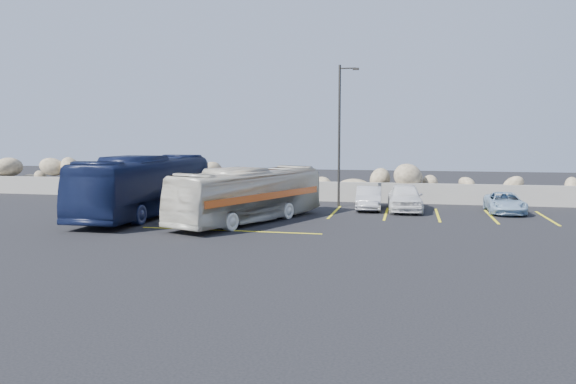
% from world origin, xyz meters
% --- Properties ---
extents(ground, '(90.00, 90.00, 0.00)m').
position_xyz_m(ground, '(0.00, 0.00, 0.00)').
color(ground, black).
rests_on(ground, ground).
extents(seawall, '(60.00, 0.40, 1.20)m').
position_xyz_m(seawall, '(0.00, 12.00, 0.60)').
color(seawall, gray).
rests_on(seawall, ground).
extents(riprap_pile, '(54.00, 2.80, 2.60)m').
position_xyz_m(riprap_pile, '(0.00, 13.20, 1.30)').
color(riprap_pile, '#887659').
rests_on(riprap_pile, ground).
extents(parking_lines, '(18.16, 9.36, 0.01)m').
position_xyz_m(parking_lines, '(4.64, 5.57, 0.01)').
color(parking_lines, yellow).
rests_on(parking_lines, ground).
extents(lamppost, '(1.14, 0.18, 8.00)m').
position_xyz_m(lamppost, '(2.56, 9.50, 4.30)').
color(lamppost, '#292724').
rests_on(lamppost, ground).
extents(vintage_bus, '(5.51, 9.35, 2.57)m').
position_xyz_m(vintage_bus, '(-0.87, 2.75, 1.28)').
color(vintage_bus, beige).
rests_on(vintage_bus, ground).
extents(tour_coach, '(2.67, 10.98, 3.05)m').
position_xyz_m(tour_coach, '(-6.55, 3.66, 1.53)').
color(tour_coach, '#111838').
rests_on(tour_coach, ground).
extents(car_a, '(2.02, 4.48, 1.49)m').
position_xyz_m(car_a, '(6.23, 8.29, 0.75)').
color(car_a, white).
rests_on(car_a, ground).
extents(car_b, '(1.54, 3.87, 1.25)m').
position_xyz_m(car_b, '(4.28, 8.53, 0.63)').
color(car_b, '#B3B3B8').
rests_on(car_b, ground).
extents(car_d, '(1.81, 3.90, 1.08)m').
position_xyz_m(car_d, '(11.37, 8.55, 0.54)').
color(car_d, '#90B0CD').
rests_on(car_d, ground).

